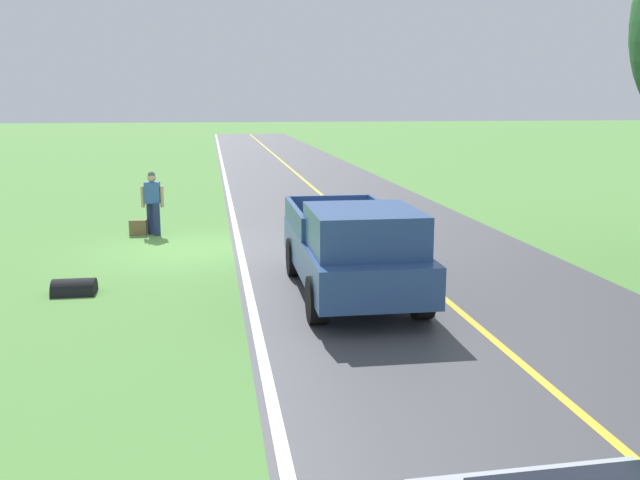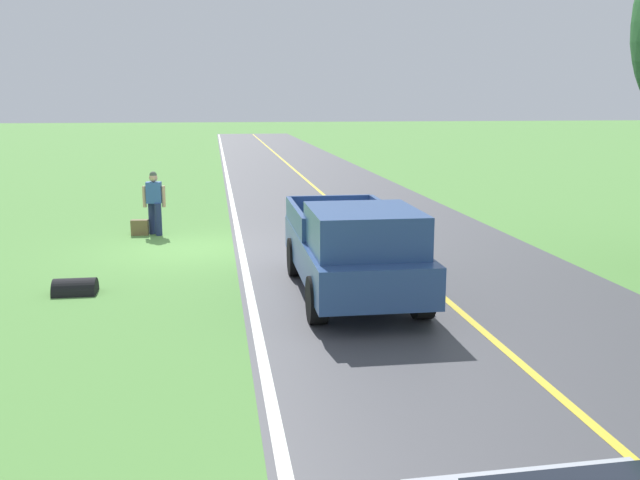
{
  "view_description": "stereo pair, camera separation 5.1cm",
  "coord_description": "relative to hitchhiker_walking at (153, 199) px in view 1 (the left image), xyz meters",
  "views": [
    {
      "loc": [
        -0.56,
        17.49,
        3.67
      ],
      "look_at": [
        -2.21,
        6.87,
        1.52
      ],
      "focal_mm": 39.63,
      "sensor_mm": 36.0,
      "label": 1
    },
    {
      "loc": [
        -0.61,
        17.5,
        3.67
      ],
      "look_at": [
        -2.21,
        6.87,
        1.52
      ],
      "focal_mm": 39.63,
      "sensor_mm": 36.0,
      "label": 2
    }
  ],
  "objects": [
    {
      "name": "road_surface",
      "position": [
        -5.85,
        2.13,
        -0.98
      ],
      "size": [
        7.56,
        120.0,
        0.0
      ],
      "primitive_type": "cube",
      "color": "#47474C",
      "rests_on": "ground"
    },
    {
      "name": "lane_centre_line",
      "position": [
        -5.85,
        2.13,
        -0.98
      ],
      "size": [
        0.14,
        117.6,
        0.0
      ],
      "primitive_type": "cube",
      "color": "gold",
      "rests_on": "ground"
    },
    {
      "name": "drainage_culvert",
      "position": [
        1.07,
        5.97,
        -0.98
      ],
      "size": [
        0.8,
        0.6,
        0.6
      ],
      "primitive_type": "cylinder",
      "rotation": [
        0.0,
        1.57,
        0.0
      ],
      "color": "black",
      "rests_on": "ground"
    },
    {
      "name": "suitcase_carried",
      "position": [
        0.43,
        0.04,
        -0.77
      ],
      "size": [
        0.48,
        0.24,
        0.42
      ],
      "primitive_type": "cube",
      "rotation": [
        0.0,
        0.0,
        1.49
      ],
      "color": "brown",
      "rests_on": "ground"
    },
    {
      "name": "hitchhiker_walking",
      "position": [
        0.0,
        0.0,
        0.0
      ],
      "size": [
        0.62,
        0.53,
        1.75
      ],
      "color": "navy",
      "rests_on": "ground"
    },
    {
      "name": "lane_edge_line",
      "position": [
        -2.25,
        2.13,
        -0.98
      ],
      "size": [
        0.16,
        117.6,
        0.0
      ],
      "primitive_type": "cube",
      "color": "silver",
      "rests_on": "ground"
    },
    {
      "name": "ground_plane",
      "position": [
        -1.03,
        2.13,
        -0.98
      ],
      "size": [
        200.0,
        200.0,
        0.0
      ],
      "primitive_type": "plane",
      "color": "#568E42"
    },
    {
      "name": "pickup_truck_passing",
      "position": [
        -4.18,
        7.04,
        -0.01
      ],
      "size": [
        2.13,
        5.41,
        1.82
      ],
      "color": "#2D4C84",
      "rests_on": "ground"
    }
  ]
}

